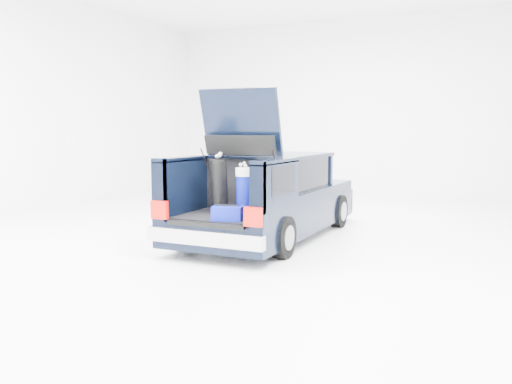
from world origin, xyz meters
The scene contains 6 objects.
ground centered at (0.00, 0.00, 0.00)m, with size 14.00×14.00×0.00m, color white.
car centered at (0.00, 0.11, 0.67)m, with size 1.87×4.65×2.47m.
red_suitcase centered at (0.42, -1.09, 0.84)m, with size 0.34×0.24×0.52m.
black_golf_bag centered at (-0.20, -1.38, 1.01)m, with size 0.27×0.32×0.91m.
blue_golf_bag centered at (0.15, -1.27, 0.95)m, with size 0.29×0.29×0.78m.
blue_duffel centered at (0.22, -1.90, 0.70)m, with size 0.47×0.37×0.22m.
Camera 1 is at (3.72, -8.46, 1.85)m, focal length 38.00 mm.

